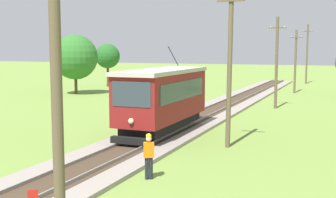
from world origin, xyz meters
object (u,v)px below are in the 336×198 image
object	(u,v)px
tree_left_near	(75,57)
utility_pole_far	(295,61)
red_tram	(163,98)
tree_right_far	(108,56)
utility_pole_foreground	(57,91)
utility_pole_distant	(307,53)
utility_pole_near_tram	(230,63)
utility_pole_mid	(277,62)
track_worker	(149,154)

from	to	relation	value
tree_left_near	utility_pole_far	bearing A→B (deg)	25.13
red_tram	tree_right_far	world-z (taller)	tree_right_far
red_tram	utility_pole_foreground	size ratio (longest dim) A/B	1.06
red_tram	tree_right_far	xyz separation A→B (m)	(-19.47, 27.58, 1.79)
utility_pole_far	tree_left_near	distance (m)	24.47
utility_pole_distant	tree_left_near	xyz separation A→B (m)	(-22.15, -24.83, -0.26)
utility_pole_foreground	utility_pole_near_tram	bearing A→B (deg)	90.00
red_tram	tree_left_near	size ratio (longest dim) A/B	1.31
red_tram	utility_pole_near_tram	distance (m)	4.92
utility_pole_distant	tree_right_far	bearing A→B (deg)	-147.47
utility_pole_foreground	utility_pole_distant	size ratio (longest dim) A/B	0.96
red_tram	tree_left_near	bearing A→B (deg)	135.09
utility_pole_mid	utility_pole_far	size ratio (longest dim) A/B	1.08
utility_pole_mid	track_worker	world-z (taller)	utility_pole_mid
red_tram	utility_pole_mid	bearing A→B (deg)	73.43
utility_pole_mid	utility_pole_distant	distance (m)	28.48
utility_pole_foreground	utility_pole_near_tram	xyz separation A→B (m)	(-0.00, 14.27, 0.14)
utility_pole_foreground	tree_left_near	bearing A→B (deg)	123.45
utility_pole_near_tram	utility_pole_mid	bearing A→B (deg)	90.00
red_tram	utility_pole_far	world-z (taller)	utility_pole_far
tree_right_far	utility_pole_distant	bearing A→B (deg)	32.53
utility_pole_distant	tree_left_near	world-z (taller)	utility_pole_distant
red_tram	utility_pole_mid	distance (m)	14.93
utility_pole_mid	utility_pole_distant	world-z (taller)	utility_pole_distant
tree_right_far	tree_left_near	bearing A→B (deg)	-80.90
utility_pole_far	tree_right_far	distance (m)	23.72
red_tram	utility_pole_mid	size ratio (longest dim) A/B	1.13
utility_pole_near_tram	utility_pole_foreground	bearing A→B (deg)	-90.00
utility_pole_near_tram	tree_left_near	bearing A→B (deg)	138.99
track_worker	tree_right_far	distance (m)	42.24
utility_pole_near_tram	utility_pole_distant	xyz separation A→B (m)	(0.00, 44.09, 0.04)
utility_pole_near_tram	utility_pole_far	size ratio (longest dim) A/B	1.18
red_tram	tree_right_far	distance (m)	33.81
utility_pole_near_tram	utility_pole_mid	size ratio (longest dim) A/B	1.10
tree_right_far	red_tram	bearing A→B (deg)	-54.77
utility_pole_foreground	track_worker	xyz separation A→B (m)	(-1.39, 7.51, -3.15)
utility_pole_near_tram	utility_pole_far	distance (m)	29.66
track_worker	utility_pole_mid	bearing A→B (deg)	-38.01
red_tram	utility_pole_foreground	bearing A→B (deg)	-74.89
utility_pole_mid	tree_right_far	xyz separation A→B (m)	(-23.70, 13.36, 0.10)
utility_pole_mid	tree_right_far	world-z (taller)	utility_pole_mid
utility_pole_mid	track_worker	distance (m)	22.60
utility_pole_mid	tree_left_near	xyz separation A→B (m)	(-22.15, 3.65, 0.17)
utility_pole_far	red_tram	bearing A→B (deg)	-98.52
red_tram	utility_pole_far	bearing A→B (deg)	81.48
utility_pole_foreground	utility_pole_near_tram	world-z (taller)	utility_pole_near_tram
utility_pole_foreground	track_worker	world-z (taller)	utility_pole_foreground
utility_pole_mid	track_worker	xyz separation A→B (m)	(-1.39, -22.37, -2.90)
utility_pole_distant	utility_pole_foreground	bearing A→B (deg)	-90.00
utility_pole_mid	utility_pole_distant	size ratio (longest dim) A/B	0.90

